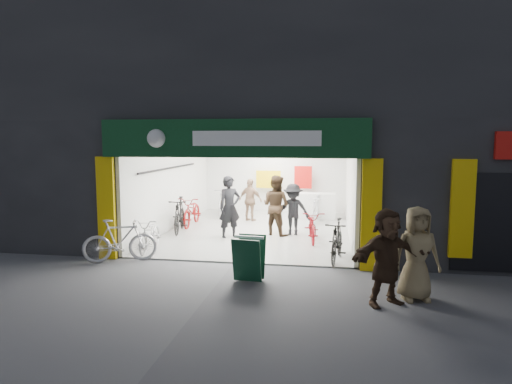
% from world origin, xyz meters
% --- Properties ---
extents(ground, '(60.00, 60.00, 0.00)m').
position_xyz_m(ground, '(0.00, 0.00, 0.00)').
color(ground, '#56565B').
rests_on(ground, ground).
extents(building, '(17.00, 10.27, 8.00)m').
position_xyz_m(building, '(0.91, 4.99, 4.31)').
color(building, '#232326').
rests_on(building, ground).
extents(bike_left_front, '(0.78, 1.80, 0.92)m').
position_xyz_m(bike_left_front, '(-2.50, 0.88, 0.46)').
color(bike_left_front, '#A9A8AD').
rests_on(bike_left_front, ground).
extents(bike_left_midfront, '(0.88, 1.99, 1.16)m').
position_xyz_m(bike_left_midfront, '(-2.50, 3.30, 0.58)').
color(bike_left_midfront, black).
rests_on(bike_left_midfront, ground).
extents(bike_left_midback, '(0.80, 2.02, 1.05)m').
position_xyz_m(bike_left_midback, '(-2.44, 4.47, 0.52)').
color(bike_left_midback, maroon).
rests_on(bike_left_midback, ground).
extents(bike_left_back, '(0.65, 1.99, 1.18)m').
position_xyz_m(bike_left_back, '(-1.80, 6.49, 0.59)').
color(bike_left_back, '#A5A4A9').
rests_on(bike_left_back, ground).
extents(bike_right_front, '(0.74, 1.80, 1.05)m').
position_xyz_m(bike_right_front, '(2.50, 0.65, 0.53)').
color(bike_right_front, black).
rests_on(bike_right_front, ground).
extents(bike_right_mid, '(0.82, 1.85, 0.94)m').
position_xyz_m(bike_right_mid, '(1.80, 2.72, 0.47)').
color(bike_right_mid, maroon).
rests_on(bike_right_mid, ground).
extents(bike_right_back, '(0.67, 1.69, 0.99)m').
position_xyz_m(bike_right_back, '(1.80, 5.87, 0.50)').
color(bike_right_back, '#B7B7BC').
rests_on(bike_right_back, ground).
extents(parked_bike, '(1.85, 1.17, 1.08)m').
position_xyz_m(parked_bike, '(-2.80, -0.30, 0.54)').
color(parked_bike, silver).
rests_on(parked_bike, ground).
extents(customer_a, '(0.84, 0.79, 1.92)m').
position_xyz_m(customer_a, '(-0.71, 2.75, 0.96)').
color(customer_a, black).
rests_on(customer_a, ground).
extents(customer_b, '(1.15, 1.06, 1.91)m').
position_xyz_m(customer_b, '(0.63, 3.38, 0.95)').
color(customer_b, '#322316').
rests_on(customer_b, ground).
extents(customer_c, '(1.10, 0.68, 1.65)m').
position_xyz_m(customer_c, '(1.16, 3.42, 0.82)').
color(customer_c, black).
rests_on(customer_c, ground).
extents(customer_d, '(1.01, 0.67, 1.59)m').
position_xyz_m(customer_d, '(-0.58, 5.60, 0.80)').
color(customer_d, '#8F6C53').
rests_on(customer_d, ground).
extents(pedestrian_near, '(0.98, 0.75, 1.79)m').
position_xyz_m(pedestrian_near, '(3.95, -1.87, 0.90)').
color(pedestrian_near, '#897650').
rests_on(pedestrian_near, ground).
extents(pedestrian_far, '(1.70, 1.33, 1.80)m').
position_xyz_m(pedestrian_far, '(3.36, -2.24, 0.90)').
color(pedestrian_far, '#3E2A1C').
rests_on(pedestrian_far, ground).
extents(sandwich_board, '(0.67, 0.69, 0.95)m').
position_xyz_m(sandwich_board, '(0.63, -1.29, 0.53)').
color(sandwich_board, '#0D3721').
rests_on(sandwich_board, ground).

